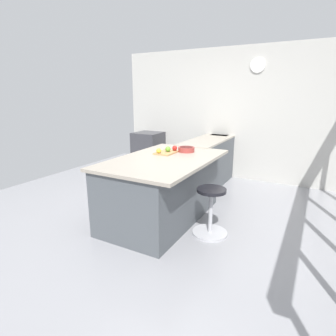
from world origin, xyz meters
TOP-DOWN VIEW (x-y plane):
  - ground_plane at (0.00, 0.00)m, footprint 6.78×6.78m
  - interior_partition_left at (-2.61, 0.00)m, footprint 0.15×4.81m
  - sink_cabinet at (-2.26, -0.18)m, footprint 2.55×0.60m
  - oven_range at (-2.26, -1.80)m, footprint 0.60×0.61m
  - kitchen_island at (-0.10, -0.19)m, footprint 1.89×1.18m
  - stool_by_window at (0.02, 0.58)m, footprint 0.44×0.44m
  - cutting_board at (-0.38, -0.28)m, footprint 0.36×0.24m
  - apple_green at (-0.40, -0.26)m, footprint 0.08×0.08m
  - apple_yellow at (-0.25, -0.33)m, footprint 0.07×0.07m
  - apple_red at (-0.52, -0.21)m, footprint 0.08×0.08m
  - fruit_bowl at (-0.62, -0.07)m, footprint 0.24×0.24m

SIDE VIEW (x-z plane):
  - ground_plane at x=0.00m, z-range 0.00..0.00m
  - stool_by_window at x=0.02m, z-range -0.02..0.59m
  - oven_range at x=-2.26m, z-range 0.00..0.86m
  - kitchen_island at x=-0.10m, z-range 0.00..0.89m
  - sink_cabinet at x=-2.26m, z-range -0.13..1.04m
  - cutting_board at x=-0.38m, z-range 0.88..0.90m
  - fruit_bowl at x=-0.62m, z-range 0.88..0.96m
  - apple_yellow at x=-0.25m, z-range 0.90..0.97m
  - apple_red at x=-0.52m, z-range 0.90..0.98m
  - apple_green at x=-0.40m, z-range 0.90..0.98m
  - interior_partition_left at x=-2.61m, z-range 0.00..2.61m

